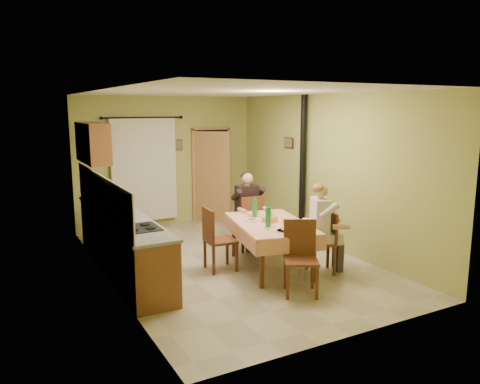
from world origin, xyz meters
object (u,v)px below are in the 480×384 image
dining_table (270,245)px  chair_far (248,234)px  chair_near (301,273)px  man_right (322,218)px  man_far (248,202)px  stove_flue (302,187)px  chair_right (322,254)px  chair_left (220,252)px

dining_table → chair_far: (0.19, 1.08, -0.09)m
chair_near → man_right: 1.13m
chair_near → man_far: size_ratio=0.73×
man_far → man_right: 1.67m
man_right → stove_flue: (0.89, 1.75, 0.15)m
stove_flue → chair_right: bearing=-116.5°
chair_right → man_far: size_ratio=0.69×
chair_right → man_far: man_far is taller
chair_right → chair_left: 1.61m
man_far → chair_far: bearing=-90.0°
chair_far → chair_near: (-0.38, -2.16, 0.00)m
chair_far → man_far: (0.00, 0.02, 0.59)m
chair_near → man_right: size_ratio=0.73×
man_right → chair_left: bearing=79.5°
chair_far → chair_right: chair_far is taller
chair_near → chair_left: 1.52m
stove_flue → chair_far: bearing=-173.6°
dining_table → chair_near: size_ratio=1.95×
stove_flue → man_right: bearing=-116.9°
chair_right → stove_flue: size_ratio=0.34×
chair_near → stove_flue: 2.94m
dining_table → chair_left: 0.82m
chair_left → stove_flue: bearing=115.9°
man_far → man_right: (0.41, -1.62, 0.00)m
chair_right → man_right: 0.59m
man_right → stove_flue: bearing=-5.2°
dining_table → chair_far: chair_far is taller
chair_near → man_far: man_far is taller
man_far → chair_near: bearing=-96.6°
chair_far → chair_near: 2.19m
man_right → stove_flue: 1.96m
chair_left → chair_right: bearing=61.9°
chair_right → dining_table: bearing=70.7°
chair_left → man_right: man_right is taller
chair_left → man_right: 1.70m
chair_near → chair_right: bearing=-116.6°
chair_far → chair_left: (-0.94, -0.75, 0.00)m
chair_near → stove_flue: (1.67, 2.31, 0.73)m
chair_far → stove_flue: bearing=9.7°
chair_right → stove_flue: stove_flue is taller
dining_table → stove_flue: 2.03m
stove_flue → dining_table: bearing=-140.6°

